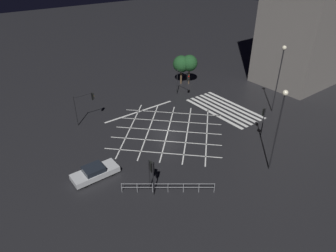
# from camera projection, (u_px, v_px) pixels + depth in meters

# --- Properties ---
(ground_plane) EXTENTS (200.00, 200.00, 0.00)m
(ground_plane) POSITION_uv_depth(u_px,v_px,m) (168.00, 131.00, 37.04)
(ground_plane) COLOR black
(road_markings) EXTENTS (16.17, 20.51, 0.01)m
(road_markings) POSITION_uv_depth(u_px,v_px,m) (201.00, 116.00, 40.40)
(road_markings) COLOR silver
(road_markings) RESTS_ON ground_plane
(traffic_light_sw_main) EXTENTS (0.39, 0.36, 3.66)m
(traffic_light_sw_main) POSITION_uv_depth(u_px,v_px,m) (263.00, 116.00, 34.73)
(traffic_light_sw_main) COLOR black
(traffic_light_sw_main) RESTS_ON ground_plane
(traffic_light_ne_cross) EXTENTS (0.36, 2.72, 4.00)m
(traffic_light_ne_cross) POSITION_uv_depth(u_px,v_px,m) (85.00, 102.00, 37.38)
(traffic_light_ne_cross) COLOR black
(traffic_light_ne_cross) RESTS_ON ground_plane
(traffic_light_nw_main) EXTENTS (0.39, 0.36, 3.61)m
(traffic_light_nw_main) POSITION_uv_depth(u_px,v_px,m) (152.00, 172.00, 26.07)
(traffic_light_nw_main) COLOR black
(traffic_light_nw_main) RESTS_ON ground_plane
(traffic_light_nw_cross) EXTENTS (0.36, 0.39, 3.25)m
(traffic_light_nw_cross) POSITION_uv_depth(u_px,v_px,m) (150.00, 169.00, 26.81)
(traffic_light_nw_cross) COLOR black
(traffic_light_nw_cross) RESTS_ON ground_plane
(traffic_light_se_main) EXTENTS (2.77, 0.36, 4.01)m
(traffic_light_se_main) POSITION_uv_depth(u_px,v_px,m) (183.00, 79.00, 43.98)
(traffic_light_se_main) COLOR black
(traffic_light_se_main) RESTS_ON ground_plane
(street_lamp_east) EXTENTS (0.53, 0.53, 8.73)m
(street_lamp_east) POSITION_uv_depth(u_px,v_px,m) (280.00, 115.00, 27.39)
(street_lamp_east) COLOR black
(street_lamp_east) RESTS_ON ground_plane
(street_lamp_west) EXTENTS (0.55, 0.55, 9.13)m
(street_lamp_west) POSITION_uv_depth(u_px,v_px,m) (281.00, 66.00, 38.23)
(street_lamp_west) COLOR black
(street_lamp_west) RESTS_ON ground_plane
(street_tree_near) EXTENTS (2.75, 2.75, 4.73)m
(street_tree_near) POSITION_uv_depth(u_px,v_px,m) (181.00, 64.00, 48.56)
(street_tree_near) COLOR brown
(street_tree_near) RESTS_ON ground_plane
(street_tree_far) EXTENTS (2.64, 2.64, 4.88)m
(street_tree_far) POSITION_uv_depth(u_px,v_px,m) (189.00, 63.00, 48.34)
(street_tree_far) COLOR brown
(street_tree_far) RESTS_ON ground_plane
(waiting_car) EXTENTS (1.85, 4.57, 1.27)m
(waiting_car) POSITION_uv_depth(u_px,v_px,m) (95.00, 172.00, 29.15)
(waiting_car) COLOR #B7BABC
(waiting_car) RESTS_ON ground_plane
(pedestrian_railing) EXTENTS (5.17, 6.81, 1.05)m
(pedestrian_railing) POSITION_uv_depth(u_px,v_px,m) (168.00, 187.00, 27.26)
(pedestrian_railing) COLOR #9EA0A5
(pedestrian_railing) RESTS_ON ground_plane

